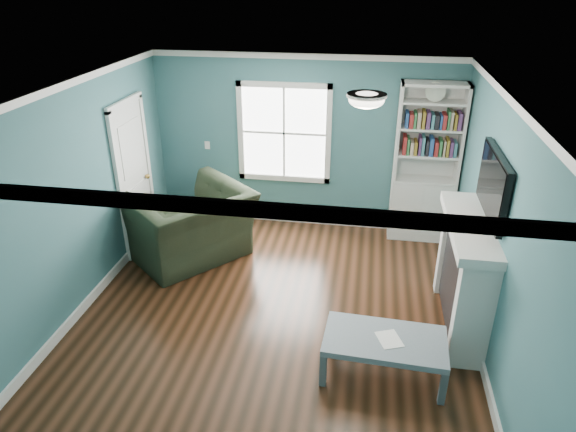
# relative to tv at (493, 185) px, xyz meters

# --- Properties ---
(floor) EXTENTS (5.00, 5.00, 0.00)m
(floor) POSITION_rel_tv_xyz_m (-2.20, -0.20, -1.72)
(floor) COLOR black
(floor) RESTS_ON ground
(room_walls) EXTENTS (5.00, 5.00, 5.00)m
(room_walls) POSITION_rel_tv_xyz_m (-2.20, -0.20, -0.14)
(room_walls) COLOR #35686E
(room_walls) RESTS_ON ground
(trim) EXTENTS (4.50, 5.00, 2.60)m
(trim) POSITION_rel_tv_xyz_m (-2.20, -0.20, -0.49)
(trim) COLOR white
(trim) RESTS_ON ground
(window) EXTENTS (1.40, 0.06, 1.50)m
(window) POSITION_rel_tv_xyz_m (-2.50, 2.29, -0.27)
(window) COLOR white
(window) RESTS_ON room_walls
(bookshelf) EXTENTS (0.90, 0.35, 2.31)m
(bookshelf) POSITION_rel_tv_xyz_m (-0.43, 2.10, -0.80)
(bookshelf) COLOR silver
(bookshelf) RESTS_ON ground
(fireplace) EXTENTS (0.44, 1.58, 1.30)m
(fireplace) POSITION_rel_tv_xyz_m (-0.12, 0.00, -1.09)
(fireplace) COLOR black
(fireplace) RESTS_ON ground
(tv) EXTENTS (0.06, 1.10, 0.65)m
(tv) POSITION_rel_tv_xyz_m (0.00, 0.00, 0.00)
(tv) COLOR black
(tv) RESTS_ON fireplace
(door) EXTENTS (0.12, 0.98, 2.17)m
(door) POSITION_rel_tv_xyz_m (-4.42, 1.20, -0.65)
(door) COLOR silver
(door) RESTS_ON ground
(ceiling_fixture) EXTENTS (0.38, 0.38, 0.15)m
(ceiling_fixture) POSITION_rel_tv_xyz_m (-1.30, -0.10, 0.82)
(ceiling_fixture) COLOR white
(ceiling_fixture) RESTS_ON room_walls
(light_switch) EXTENTS (0.08, 0.01, 0.12)m
(light_switch) POSITION_rel_tv_xyz_m (-3.70, 2.28, -0.52)
(light_switch) COLOR white
(light_switch) RESTS_ON room_walls
(recliner) EXTENTS (1.73, 1.79, 1.32)m
(recliner) POSITION_rel_tv_xyz_m (-3.60, 0.98, -1.06)
(recliner) COLOR black
(recliner) RESTS_ON ground
(coffee_table) EXTENTS (1.21, 0.70, 0.43)m
(coffee_table) POSITION_rel_tv_xyz_m (-0.96, -0.93, -1.35)
(coffee_table) COLOR #4A5459
(coffee_table) RESTS_ON ground
(paper_sheet) EXTENTS (0.29, 0.32, 0.00)m
(paper_sheet) POSITION_rel_tv_xyz_m (-0.92, -0.94, -1.29)
(paper_sheet) COLOR white
(paper_sheet) RESTS_ON coffee_table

